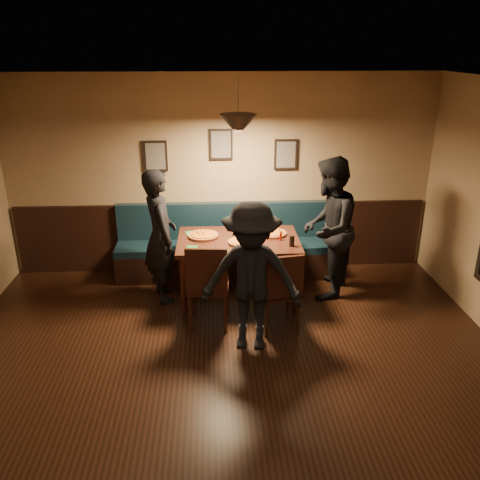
{
  "coord_description": "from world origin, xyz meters",
  "views": [
    {
      "loc": [
        -0.14,
        -3.35,
        3.12
      ],
      "look_at": [
        0.18,
        2.16,
        0.95
      ],
      "focal_mm": 37.19,
      "sensor_mm": 36.0,
      "label": 1
    }
  ],
  "objects_px": {
    "diner_left": "(160,236)",
    "diner_right": "(328,229)",
    "booth_bench": "(223,243)",
    "chair_near_right": "(278,289)",
    "tabasco_bottle": "(281,235)",
    "dining_table": "(238,269)",
    "soda_glass": "(292,241)",
    "chair_near_left": "(208,284)",
    "diner_front": "(251,278)"
  },
  "relations": [
    {
      "from": "diner_left",
      "to": "diner_right",
      "type": "distance_m",
      "value": 2.15
    },
    {
      "from": "chair_near_left",
      "to": "diner_left",
      "type": "height_order",
      "value": "diner_left"
    },
    {
      "from": "chair_near_right",
      "to": "diner_right",
      "type": "bearing_deg",
      "value": 38.81
    },
    {
      "from": "tabasco_bottle",
      "to": "chair_near_left",
      "type": "bearing_deg",
      "value": -147.63
    },
    {
      "from": "diner_left",
      "to": "diner_right",
      "type": "xyz_separation_m",
      "value": [
        2.14,
        -0.01,
        0.06
      ]
    },
    {
      "from": "dining_table",
      "to": "chair_near_left",
      "type": "bearing_deg",
      "value": -119.92
    },
    {
      "from": "chair_near_left",
      "to": "diner_front",
      "type": "distance_m",
      "value": 0.74
    },
    {
      "from": "chair_near_right",
      "to": "diner_front",
      "type": "height_order",
      "value": "diner_front"
    },
    {
      "from": "diner_front",
      "to": "chair_near_left",
      "type": "bearing_deg",
      "value": 141.82
    },
    {
      "from": "chair_near_right",
      "to": "diner_right",
      "type": "height_order",
      "value": "diner_right"
    },
    {
      "from": "diner_front",
      "to": "tabasco_bottle",
      "type": "height_order",
      "value": "diner_front"
    },
    {
      "from": "diner_left",
      "to": "soda_glass",
      "type": "height_order",
      "value": "diner_left"
    },
    {
      "from": "booth_bench",
      "to": "dining_table",
      "type": "height_order",
      "value": "booth_bench"
    },
    {
      "from": "soda_glass",
      "to": "tabasco_bottle",
      "type": "bearing_deg",
      "value": 118.72
    },
    {
      "from": "diner_left",
      "to": "diner_front",
      "type": "distance_m",
      "value": 1.6
    },
    {
      "from": "chair_near_left",
      "to": "chair_near_right",
      "type": "xyz_separation_m",
      "value": [
        0.8,
        -0.13,
        -0.03
      ]
    },
    {
      "from": "dining_table",
      "to": "soda_glass",
      "type": "relative_size",
      "value": 11.16
    },
    {
      "from": "dining_table",
      "to": "diner_right",
      "type": "bearing_deg",
      "value": 2.93
    },
    {
      "from": "diner_left",
      "to": "diner_right",
      "type": "bearing_deg",
      "value": -106.78
    },
    {
      "from": "booth_bench",
      "to": "diner_left",
      "type": "bearing_deg",
      "value": -141.66
    },
    {
      "from": "dining_table",
      "to": "diner_left",
      "type": "relative_size",
      "value": 0.89
    },
    {
      "from": "diner_left",
      "to": "chair_near_right",
      "type": "bearing_deg",
      "value": -137.22
    },
    {
      "from": "dining_table",
      "to": "soda_glass",
      "type": "bearing_deg",
      "value": -22.24
    },
    {
      "from": "dining_table",
      "to": "tabasco_bottle",
      "type": "relative_size",
      "value": 11.5
    },
    {
      "from": "chair_near_right",
      "to": "diner_left",
      "type": "relative_size",
      "value": 0.57
    },
    {
      "from": "diner_left",
      "to": "dining_table",
      "type": "bearing_deg",
      "value": -109.72
    },
    {
      "from": "dining_table",
      "to": "soda_glass",
      "type": "distance_m",
      "value": 0.84
    },
    {
      "from": "chair_near_left",
      "to": "soda_glass",
      "type": "bearing_deg",
      "value": 24.88
    },
    {
      "from": "chair_near_left",
      "to": "chair_near_right",
      "type": "distance_m",
      "value": 0.82
    },
    {
      "from": "dining_table",
      "to": "diner_front",
      "type": "xyz_separation_m",
      "value": [
        0.07,
        -1.14,
        0.42
      ]
    },
    {
      "from": "diner_front",
      "to": "tabasco_bottle",
      "type": "relative_size",
      "value": 12.44
    },
    {
      "from": "dining_table",
      "to": "soda_glass",
      "type": "height_order",
      "value": "soda_glass"
    },
    {
      "from": "diner_right",
      "to": "diner_front",
      "type": "height_order",
      "value": "diner_right"
    },
    {
      "from": "booth_bench",
      "to": "diner_front",
      "type": "distance_m",
      "value": 1.88
    },
    {
      "from": "diner_front",
      "to": "soda_glass",
      "type": "xyz_separation_m",
      "value": [
        0.57,
        0.87,
        0.06
      ]
    },
    {
      "from": "chair_near_right",
      "to": "tabasco_bottle",
      "type": "bearing_deg",
      "value": 71.86
    },
    {
      "from": "diner_left",
      "to": "chair_near_left",
      "type": "bearing_deg",
      "value": -156.0
    },
    {
      "from": "diner_right",
      "to": "diner_left",
      "type": "bearing_deg",
      "value": -65.85
    },
    {
      "from": "diner_front",
      "to": "tabasco_bottle",
      "type": "xyz_separation_m",
      "value": [
        0.46,
        1.07,
        0.06
      ]
    },
    {
      "from": "diner_left",
      "to": "tabasco_bottle",
      "type": "bearing_deg",
      "value": -111.23
    },
    {
      "from": "diner_right",
      "to": "soda_glass",
      "type": "height_order",
      "value": "diner_right"
    },
    {
      "from": "chair_near_left",
      "to": "chair_near_right",
      "type": "height_order",
      "value": "chair_near_left"
    },
    {
      "from": "dining_table",
      "to": "chair_near_right",
      "type": "xyz_separation_m",
      "value": [
        0.42,
        -0.78,
        0.08
      ]
    },
    {
      "from": "diner_front",
      "to": "diner_right",
      "type": "bearing_deg",
      "value": 56.4
    },
    {
      "from": "chair_near_right",
      "to": "soda_glass",
      "type": "height_order",
      "value": "chair_near_right"
    },
    {
      "from": "chair_near_left",
      "to": "tabasco_bottle",
      "type": "distance_m",
      "value": 1.14
    },
    {
      "from": "tabasco_bottle",
      "to": "dining_table",
      "type": "bearing_deg",
      "value": 172.38
    },
    {
      "from": "dining_table",
      "to": "diner_right",
      "type": "relative_size",
      "value": 0.83
    },
    {
      "from": "tabasco_bottle",
      "to": "soda_glass",
      "type": "bearing_deg",
      "value": -61.28
    },
    {
      "from": "dining_table",
      "to": "diner_right",
      "type": "height_order",
      "value": "diner_right"
    }
  ]
}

